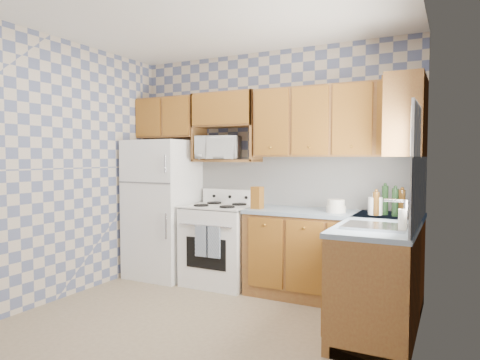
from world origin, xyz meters
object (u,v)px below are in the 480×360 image
refrigerator (163,209)px  electric_kettle (375,206)px  microwave (218,148)px  stove_body (220,245)px

refrigerator → electric_kettle: (2.54, -0.02, 0.17)m
microwave → stove_body: bearing=-66.8°
stove_body → microwave: microwave is taller
stove_body → microwave: (-0.09, 0.11, 1.14)m
stove_body → electric_kettle: size_ratio=5.28×
stove_body → refrigerator: bearing=-178.2°
refrigerator → stove_body: refrigerator is taller
refrigerator → stove_body: bearing=1.8°
refrigerator → microwave: size_ratio=3.38×
refrigerator → electric_kettle: refrigerator is taller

